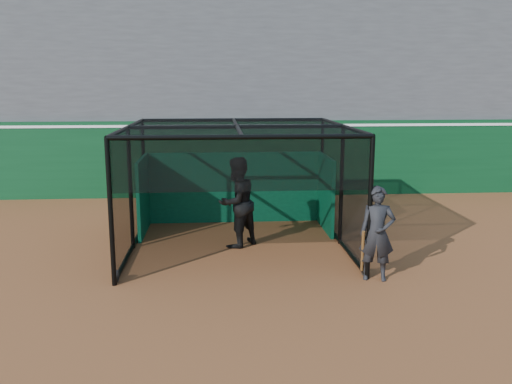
{
  "coord_description": "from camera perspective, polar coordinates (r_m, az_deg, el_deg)",
  "views": [
    {
      "loc": [
        -0.64,
        -9.38,
        3.68
      ],
      "look_at": [
        0.2,
        2.0,
        1.4
      ],
      "focal_mm": 38.0,
      "sensor_mm": 36.0,
      "label": 1
    }
  ],
  "objects": [
    {
      "name": "ground",
      "position": [
        10.1,
        -0.28,
        -10.07
      ],
      "size": [
        120.0,
        120.0,
        0.0
      ],
      "primitive_type": "plane",
      "color": "brown",
      "rests_on": "ground"
    },
    {
      "name": "outfield_wall",
      "position": [
        18.06,
        -2.14,
        3.68
      ],
      "size": [
        50.0,
        0.5,
        2.5
      ],
      "color": "#0A3B1B",
      "rests_on": "ground"
    },
    {
      "name": "grandstand",
      "position": [
        21.68,
        -2.58,
        13.39
      ],
      "size": [
        50.0,
        7.85,
        8.95
      ],
      "color": "#4C4C4F",
      "rests_on": "ground"
    },
    {
      "name": "batting_cage",
      "position": [
        12.31,
        -1.97,
        0.48
      ],
      "size": [
        4.89,
        4.79,
        2.75
      ],
      "color": "black",
      "rests_on": "ground"
    },
    {
      "name": "batter",
      "position": [
        12.34,
        -2.04,
        -1.09
      ],
      "size": [
        1.27,
        1.26,
        2.07
      ],
      "primitive_type": "imported",
      "rotation": [
        0.0,
        0.0,
        3.88
      ],
      "color": "black",
      "rests_on": "ground"
    },
    {
      "name": "on_deck_player",
      "position": [
        10.51,
        12.62,
        -4.31
      ],
      "size": [
        0.75,
        0.58,
        1.81
      ],
      "color": "black",
      "rests_on": "ground"
    }
  ]
}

